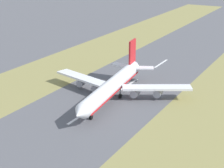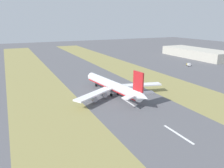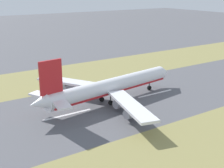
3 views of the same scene
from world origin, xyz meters
name	(u,v)px [view 2 (image 2 of 3)]	position (x,y,z in m)	size (l,w,h in m)	color
ground_plane	(115,94)	(0.00, 0.00, 0.00)	(800.00, 800.00, 0.00)	#56565B
grass_median_west	(46,105)	(-45.00, 0.00, 0.00)	(40.00, 600.00, 0.01)	olive
grass_median_east	(169,85)	(45.00, 0.00, 0.00)	(40.00, 600.00, 0.01)	olive
centreline_dash_near	(178,134)	(0.00, -59.96, 0.01)	(1.20, 18.00, 0.01)	silver
centreline_dash_mid	(130,104)	(0.00, -19.96, 0.01)	(1.20, 18.00, 0.01)	silver
centreline_dash_far	(103,86)	(0.00, 20.04, 0.01)	(1.20, 18.00, 0.01)	silver
airplane_main_jet	(114,86)	(-2.02, -1.84, 6.02)	(63.56, 67.13, 20.20)	white
terminal_building	(196,53)	(165.42, 88.95, 5.52)	(36.00, 95.29, 11.04)	#BCB7A8
service_truck	(189,64)	(112.76, 48.56, 1.67)	(4.38, 6.39, 3.10)	gold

